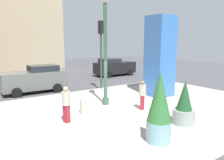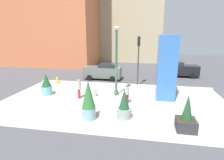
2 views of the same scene
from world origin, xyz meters
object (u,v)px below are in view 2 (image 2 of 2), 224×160
at_px(concrete_bollard, 95,92).
at_px(car_curb_west, 103,71).
at_px(pedestrian_on_sidewalk, 79,88).
at_px(potted_plant_curbside, 124,106).
at_px(lamp_post, 116,63).
at_px(art_pillar_blue, 167,68).
at_px(potted_plant_mid_plaza, 187,118).
at_px(potted_plant_by_pillar, 89,100).
at_px(fire_hydrant, 57,80).
at_px(traffic_light_far_side, 139,53).
at_px(pedestrian_by_curb, 127,93).
at_px(potted_plant_near_right, 46,85).
at_px(car_intersection, 179,69).

bearing_deg(concrete_bollard, car_curb_west, 96.04).
bearing_deg(pedestrian_on_sidewalk, concrete_bollard, 29.84).
height_order(potted_plant_curbside, concrete_bollard, potted_plant_curbside).
bearing_deg(potted_plant_curbside, lamp_post, 105.45).
xyz_separation_m(art_pillar_blue, concrete_bollard, (-5.92, -0.53, -2.23)).
bearing_deg(pedestrian_on_sidewalk, potted_plant_mid_plaza, -27.27).
distance_m(potted_plant_curbside, potted_plant_by_pillar, 2.30).
bearing_deg(fire_hydrant, potted_plant_mid_plaza, -34.49).
bearing_deg(traffic_light_far_side, fire_hydrant, -176.31).
distance_m(art_pillar_blue, fire_hydrant, 11.65).
bearing_deg(potted_plant_curbside, pedestrian_on_sidewalk, 143.89).
xyz_separation_m(art_pillar_blue, traffic_light_far_side, (-2.42, 3.43, 0.77)).
relative_size(art_pillar_blue, concrete_bollard, 6.95).
bearing_deg(pedestrian_on_sidewalk, art_pillar_blue, 9.62).
relative_size(lamp_post, pedestrian_by_curb, 3.80).
height_order(potted_plant_curbside, pedestrian_on_sidewalk, potted_plant_curbside).
bearing_deg(traffic_light_far_side, potted_plant_curbside, -93.73).
bearing_deg(potted_plant_near_right, pedestrian_on_sidewalk, -6.97).
xyz_separation_m(concrete_bollard, car_curb_west, (-0.65, 6.15, 0.59)).
height_order(potted_plant_curbside, potted_plant_near_right, potted_plant_curbside).
bearing_deg(fire_hydrant, art_pillar_blue, -14.54).
bearing_deg(potted_plant_mid_plaza, potted_plant_by_pillar, 176.10).
bearing_deg(potted_plant_by_pillar, traffic_light_far_side, 71.98).
relative_size(art_pillar_blue, potted_plant_near_right, 2.73).
distance_m(traffic_light_far_side, pedestrian_by_curb, 5.75).
xyz_separation_m(potted_plant_curbside, car_curb_west, (-3.65, 9.86, 0.15)).
relative_size(potted_plant_by_pillar, potted_plant_near_right, 1.34).
xyz_separation_m(lamp_post, concrete_bollard, (-1.78, -0.70, -2.50)).
xyz_separation_m(potted_plant_curbside, potted_plant_mid_plaza, (3.62, -0.97, -0.05)).
xyz_separation_m(potted_plant_by_pillar, car_curb_west, (-1.47, 10.44, -0.30)).
bearing_deg(lamp_post, potted_plant_mid_plaza, -48.05).
height_order(potted_plant_near_right, pedestrian_by_curb, potted_plant_near_right).
distance_m(potted_plant_near_right, pedestrian_on_sidewalk, 3.18).
relative_size(lamp_post, potted_plant_mid_plaza, 2.79).
distance_m(fire_hydrant, pedestrian_on_sidewalk, 5.72).
relative_size(art_pillar_blue, car_intersection, 1.18).
distance_m(concrete_bollard, car_intersection, 12.55).
distance_m(lamp_post, potted_plant_curbside, 5.02).
bearing_deg(pedestrian_on_sidewalk, potted_plant_near_right, 173.03).
xyz_separation_m(potted_plant_by_pillar, car_intersection, (7.60, 13.58, -0.33)).
height_order(art_pillar_blue, potted_plant_curbside, art_pillar_blue).
xyz_separation_m(traffic_light_far_side, car_intersection, (4.92, 5.34, -2.44)).
height_order(car_intersection, pedestrian_on_sidewalk, car_intersection).
distance_m(potted_plant_mid_plaza, pedestrian_on_sidewalk, 8.76).
bearing_deg(potted_plant_near_right, traffic_light_far_side, 28.48).
bearing_deg(concrete_bollard, traffic_light_far_side, 48.55).
height_order(potted_plant_near_right, fire_hydrant, potted_plant_near_right).
relative_size(potted_plant_curbside, traffic_light_far_side, 0.39).
relative_size(potted_plant_mid_plaza, traffic_light_far_side, 0.42).
relative_size(art_pillar_blue, potted_plant_by_pillar, 2.03).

